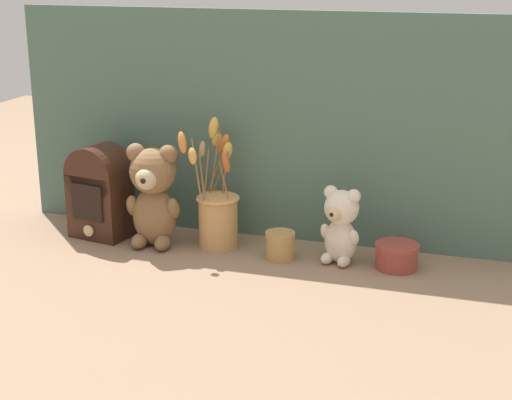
% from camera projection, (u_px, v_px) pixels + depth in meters
% --- Properties ---
extents(ground_plane, '(4.00, 4.00, 0.00)m').
position_uv_depth(ground_plane, '(254.00, 256.00, 2.09)').
color(ground_plane, '#8E7056').
extents(backdrop_wall, '(1.49, 0.02, 0.63)m').
position_uv_depth(backdrop_wall, '(272.00, 128.00, 2.14)').
color(backdrop_wall, '#4C6B5B').
rests_on(backdrop_wall, ground).
extents(teddy_bear_large, '(0.16, 0.15, 0.29)m').
position_uv_depth(teddy_bear_large, '(153.00, 193.00, 2.12)').
color(teddy_bear_large, olive).
rests_on(teddy_bear_large, ground).
extents(teddy_bear_medium, '(0.11, 0.10, 0.20)m').
position_uv_depth(teddy_bear_medium, '(341.00, 224.00, 2.01)').
color(teddy_bear_medium, beige).
rests_on(teddy_bear_medium, ground).
extents(flower_vase, '(0.16, 0.18, 0.35)m').
position_uv_depth(flower_vase, '(218.00, 211.00, 2.13)').
color(flower_vase, tan).
rests_on(flower_vase, ground).
extents(vintage_radio, '(0.18, 0.14, 0.27)m').
position_uv_depth(vintage_radio, '(100.00, 190.00, 2.20)').
color(vintage_radio, '#381E14').
rests_on(vintage_radio, ground).
extents(decorative_tin_tall, '(0.11, 0.11, 0.06)m').
position_uv_depth(decorative_tin_tall, '(397.00, 256.00, 2.00)').
color(decorative_tin_tall, '#993D33').
rests_on(decorative_tin_tall, ground).
extents(decorative_tin_short, '(0.08, 0.08, 0.07)m').
position_uv_depth(decorative_tin_short, '(280.00, 245.00, 2.06)').
color(decorative_tin_short, tan).
rests_on(decorative_tin_short, ground).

